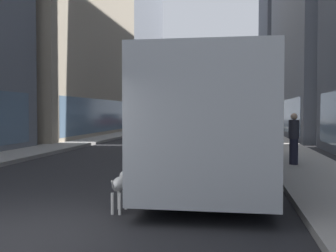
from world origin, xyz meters
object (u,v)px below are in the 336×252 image
object	(u,v)px
car_blue_hatchback	(197,130)
pedestrian_in_coat	(294,138)
transit_bus	(216,115)
car_white_van	(182,124)
dalmatian_dog	(120,184)
car_red_coupe	(194,121)

from	to	relation	value
car_blue_hatchback	pedestrian_in_coat	size ratio (longest dim) A/B	2.80
transit_bus	car_blue_hatchback	xyz separation A→B (m)	(-1.60, 11.65, -0.95)
car_white_van	car_blue_hatchback	size ratio (longest dim) A/B	0.83
car_blue_hatchback	dalmatian_dog	world-z (taller)	car_blue_hatchback
transit_bus	car_red_coupe	distance (m)	35.24
car_blue_hatchback	transit_bus	bearing A→B (deg)	-82.18
transit_bus	pedestrian_in_coat	bearing A→B (deg)	32.42
car_white_van	pedestrian_in_coat	distance (m)	23.20
pedestrian_in_coat	dalmatian_dog	bearing A→B (deg)	-122.79
transit_bus	pedestrian_in_coat	size ratio (longest dim) A/B	6.82
car_red_coupe	dalmatian_dog	size ratio (longest dim) A/B	4.70
car_white_van	car_red_coupe	world-z (taller)	same
car_red_coupe	car_blue_hatchback	distance (m)	23.47
car_white_van	car_red_coupe	size ratio (longest dim) A/B	0.87
car_white_van	car_red_coupe	xyz separation A→B (m)	(-0.00, 11.14, 0.00)
car_red_coupe	dalmatian_dog	xyz separation A→B (m)	(2.40, -39.76, -0.31)
car_white_van	car_blue_hatchback	xyz separation A→B (m)	(2.40, -12.20, 0.00)
pedestrian_in_coat	car_red_coupe	bearing A→B (deg)	100.99
dalmatian_dog	transit_bus	bearing A→B (deg)	71.44
transit_bus	pedestrian_in_coat	world-z (taller)	transit_bus
car_white_van	pedestrian_in_coat	bearing A→B (deg)	-73.76
car_blue_hatchback	dalmatian_dog	xyz separation A→B (m)	(-0.00, -16.42, -0.31)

